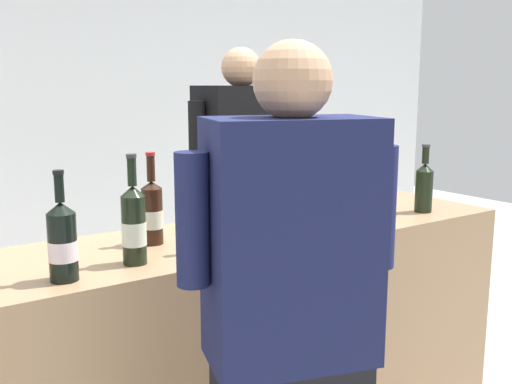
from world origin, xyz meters
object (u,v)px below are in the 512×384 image
at_px(wine_bottle_7, 318,187).
at_px(wine_glass, 261,200).
at_px(wine_bottle_8, 253,198).
at_px(wine_bottle_11, 424,186).
at_px(wine_bottle_0, 134,225).
at_px(person_server, 242,225).
at_px(person_guest, 289,376).
at_px(wine_bottle_4, 218,216).
at_px(wine_bottle_5, 324,194).
at_px(wine_bottle_2, 297,189).
at_px(potted_shrub, 260,227).
at_px(wine_bottle_10, 337,183).
at_px(wine_bottle_9, 152,212).
at_px(wine_bottle_1, 383,190).
at_px(wine_bottle_3, 62,242).

distance_m(wine_bottle_7, wine_glass, 0.40).
bearing_deg(wine_bottle_8, wine_bottle_11, -13.34).
distance_m(wine_bottle_0, person_server, 1.23).
height_order(wine_bottle_7, person_guest, person_guest).
relative_size(wine_bottle_4, wine_bottle_7, 0.99).
height_order(wine_bottle_5, person_guest, person_guest).
bearing_deg(wine_bottle_2, wine_bottle_8, -172.16).
height_order(wine_bottle_2, wine_bottle_4, wine_bottle_2).
distance_m(wine_bottle_2, potted_shrub, 1.11).
bearing_deg(wine_bottle_10, wine_bottle_9, -178.78).
height_order(wine_bottle_0, wine_bottle_7, wine_bottle_0).
xyz_separation_m(wine_bottle_11, person_server, (-0.44, 0.79, -0.27)).
height_order(wine_bottle_4, person_server, person_server).
height_order(wine_bottle_8, person_guest, person_guest).
height_order(wine_bottle_2, potted_shrub, wine_bottle_2).
relative_size(wine_bottle_1, wine_bottle_4, 0.94).
xyz_separation_m(wine_bottle_3, wine_bottle_7, (1.14, 0.23, 0.01)).
xyz_separation_m(wine_bottle_3, person_server, (1.14, 0.83, -0.27)).
bearing_deg(wine_bottle_0, wine_bottle_3, -170.85).
distance_m(person_guest, potted_shrub, 2.01).
distance_m(wine_bottle_3, wine_bottle_4, 0.52).
xyz_separation_m(wine_bottle_3, person_guest, (0.42, -0.51, -0.31)).
bearing_deg(wine_bottle_7, wine_bottle_3, -168.68).
height_order(wine_bottle_3, wine_glass, wine_bottle_3).
bearing_deg(wine_bottle_5, wine_bottle_0, -178.83).
bearing_deg(wine_bottle_8, wine_bottle_0, -161.93).
height_order(wine_bottle_1, wine_bottle_3, wine_bottle_3).
xyz_separation_m(person_guest, potted_shrub, (1.08, 1.70, -0.09)).
height_order(wine_bottle_1, wine_glass, wine_bottle_1).
bearing_deg(wine_bottle_0, person_server, 41.08).
bearing_deg(wine_glass, wine_bottle_5, -11.46).
relative_size(wine_bottle_3, wine_bottle_5, 0.93).
xyz_separation_m(wine_bottle_4, wine_bottle_11, (1.06, 0.02, -0.00)).
height_order(wine_bottle_4, wine_glass, wine_bottle_4).
xyz_separation_m(wine_bottle_9, wine_bottle_11, (1.20, -0.18, 0.00)).
height_order(wine_bottle_5, person_server, person_server).
bearing_deg(potted_shrub, wine_bottle_8, -126.09).
distance_m(wine_bottle_10, person_server, 0.67).
bearing_deg(wine_bottle_3, wine_glass, 7.96).
xyz_separation_m(wine_bottle_1, wine_glass, (-0.63, 0.01, 0.02)).
xyz_separation_m(wine_bottle_11, potted_shrub, (-0.08, 1.15, -0.41)).
xyz_separation_m(wine_bottle_0, wine_bottle_3, (-0.23, -0.04, -0.01)).
xyz_separation_m(person_server, person_guest, (-0.72, -1.34, -0.04)).
bearing_deg(wine_bottle_8, wine_bottle_9, -179.62).
relative_size(wine_bottle_1, wine_bottle_9, 0.95).
bearing_deg(person_guest, wine_bottle_0, 108.75).
bearing_deg(wine_bottle_5, potted_shrub, 66.83).
distance_m(wine_bottle_7, wine_bottle_8, 0.34).
xyz_separation_m(wine_bottle_1, wine_bottle_3, (-1.38, -0.09, 0.00)).
bearing_deg(potted_shrub, person_server, -135.50).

